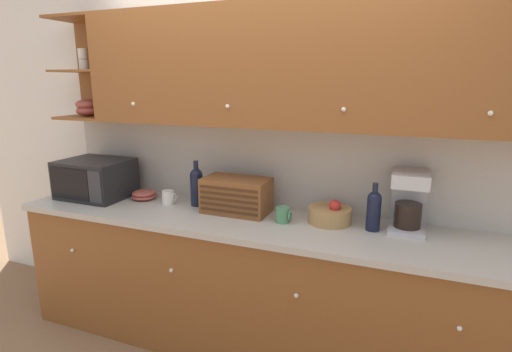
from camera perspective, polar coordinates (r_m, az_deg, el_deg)
name	(u,v)px	position (r m, az deg, el deg)	size (l,w,h in m)	color
ground_plane	(267,320)	(3.28, 1.52, -19.89)	(24.00, 24.00, 0.00)	#896647
wall_back	(269,154)	(2.81, 1.90, 3.17)	(5.65, 0.06, 2.60)	white
counter_unit	(251,284)	(2.78, -0.76, -15.17)	(3.27, 0.66, 0.94)	brown
backsplash_panel	(267,165)	(2.79, 1.64, 1.54)	(3.25, 0.01, 0.58)	#B7B2A8
upper_cabinets	(285,67)	(2.53, 4.16, 15.30)	(3.25, 0.35, 0.74)	brown
microwave	(96,178)	(3.26, -21.92, -0.33)	(0.50, 0.41, 0.29)	black
bowl_stack_on_counter	(144,195)	(3.11, -15.70, -2.58)	(0.19, 0.19, 0.07)	#9E473D
mug_blue_second	(169,197)	(2.94, -12.38, -3.00)	(0.10, 0.09, 0.10)	silver
wine_bottle	(197,185)	(2.85, -8.49, -1.31)	(0.09, 0.09, 0.32)	black
bread_box	(236,195)	(2.68, -2.83, -2.78)	(0.44, 0.25, 0.24)	brown
mug	(283,215)	(2.51, 3.86, -5.55)	(0.10, 0.09, 0.10)	#4C845B
fruit_basket	(330,214)	(2.54, 10.53, -5.43)	(0.27, 0.27, 0.16)	#A87F4C
second_wine_bottle	(374,209)	(2.45, 16.48, -4.54)	(0.08, 0.08, 0.29)	black
coffee_maker	(409,199)	(2.53, 21.03, -3.11)	(0.20, 0.27, 0.36)	#B7B7BC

